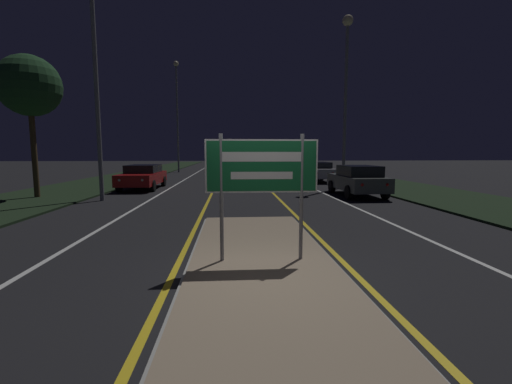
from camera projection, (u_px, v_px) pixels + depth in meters
ground_plane at (265, 277)px, 5.85m from camera, size 160.00×160.00×0.00m
median_island at (262, 262)px, 6.47m from camera, size 2.79×8.65×0.10m
verge_left at (109, 181)px, 24.99m from camera, size 5.00×100.00×0.08m
verge_right at (362, 179)px, 26.33m from camera, size 5.00×100.00×0.08m
centre_line_yellow_left at (220, 176)px, 30.51m from camera, size 0.12×70.00×0.01m
centre_line_yellow_right at (256, 176)px, 30.73m from camera, size 0.12×70.00×0.01m
lane_line_white_left at (191, 176)px, 30.32m from camera, size 0.12×70.00×0.01m
lane_line_white_right at (284, 176)px, 30.91m from camera, size 0.12×70.00×0.01m
edge_line_white_left at (156, 176)px, 30.11m from camera, size 0.10×70.00×0.01m
edge_line_white_right at (317, 176)px, 31.12m from camera, size 0.10×70.00×0.01m
highway_sign at (262, 172)px, 6.26m from camera, size 2.06×0.07×2.35m
streetlight_left_near at (94, 45)px, 14.29m from camera, size 0.58×0.58×9.81m
streetlight_left_far at (177, 103)px, 35.52m from camera, size 0.54×0.54×11.42m
streetlight_right_near at (346, 70)px, 19.84m from camera, size 0.62×0.62×9.91m
car_receding_0 at (357, 180)px, 16.62m from camera, size 1.91×4.30×1.48m
car_receding_1 at (316, 171)px, 24.83m from camera, size 1.86×4.77×1.42m
car_approaching_0 at (143, 176)px, 19.84m from camera, size 2.01×4.80×1.39m
roadside_palm_left at (29, 87)px, 15.09m from camera, size 2.67×2.67×6.29m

